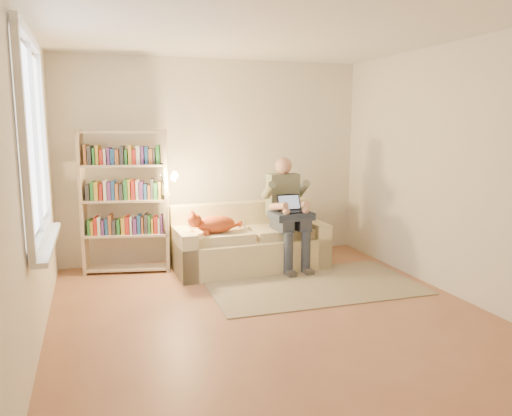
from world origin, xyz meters
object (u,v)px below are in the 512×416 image
object	(u,v)px
sofa	(249,245)
laptop	(289,207)
cat	(216,223)
bookshelf	(125,195)
person	(287,207)

from	to	relation	value
sofa	laptop	xyz separation A→B (m)	(0.44, -0.26, 0.49)
sofa	cat	size ratio (longest dim) A/B	2.68
sofa	laptop	world-z (taller)	laptop
bookshelf	sofa	bearing A→B (deg)	0.55
bookshelf	cat	bearing A→B (deg)	-10.86
laptop	bookshelf	world-z (taller)	bookshelf
sofa	bookshelf	size ratio (longest dim) A/B	1.10
person	bookshelf	bearing A→B (deg)	166.25
person	laptop	world-z (taller)	person
cat	bookshelf	world-z (taller)	bookshelf
cat	laptop	bearing A→B (deg)	-9.56
sofa	bookshelf	xyz separation A→B (m)	(-1.45, 0.28, 0.66)
sofa	person	distance (m)	0.67
sofa	laptop	distance (m)	0.71
cat	bookshelf	size ratio (longest dim) A/B	0.41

